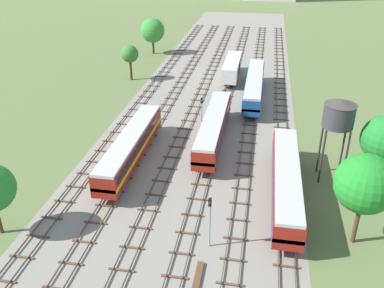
# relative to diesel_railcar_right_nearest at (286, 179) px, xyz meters

# --- Properties ---
(ground_plane) EXTENTS (480.00, 480.00, 0.00)m
(ground_plane) POSITION_rel_diesel_railcar_right_nearest_xyz_m (-12.02, 28.71, -2.60)
(ground_plane) COLOR #5B6B3D
(ballast_bed) EXTENTS (28.04, 176.00, 0.01)m
(ballast_bed) POSITION_rel_diesel_railcar_right_nearest_xyz_m (-12.02, 28.71, -2.59)
(ballast_bed) COLOR gray
(ballast_bed) RESTS_ON ground
(track_far_left) EXTENTS (2.40, 126.00, 0.29)m
(track_far_left) POSITION_rel_diesel_railcar_right_nearest_xyz_m (-24.04, 29.71, -2.46)
(track_far_left) COLOR #47382D
(track_far_left) RESTS_ON ground
(track_left) EXTENTS (2.40, 126.00, 0.29)m
(track_left) POSITION_rel_diesel_railcar_right_nearest_xyz_m (-19.24, 29.71, -2.46)
(track_left) COLOR #47382D
(track_left) RESTS_ON ground
(track_centre_left) EXTENTS (2.40, 126.00, 0.29)m
(track_centre_left) POSITION_rel_diesel_railcar_right_nearest_xyz_m (-14.43, 29.71, -2.46)
(track_centre_left) COLOR #47382D
(track_centre_left) RESTS_ON ground
(track_centre) EXTENTS (2.40, 126.00, 0.29)m
(track_centre) POSITION_rel_diesel_railcar_right_nearest_xyz_m (-9.62, 29.71, -2.46)
(track_centre) COLOR #47382D
(track_centre) RESTS_ON ground
(track_centre_right) EXTENTS (2.40, 126.00, 0.29)m
(track_centre_right) POSITION_rel_diesel_railcar_right_nearest_xyz_m (-4.81, 29.71, -2.46)
(track_centre_right) COLOR #47382D
(track_centre_right) RESTS_ON ground
(track_right) EXTENTS (2.40, 126.00, 0.29)m
(track_right) POSITION_rel_diesel_railcar_right_nearest_xyz_m (-0.00, 29.71, -2.46)
(track_right) COLOR #47382D
(track_right) RESTS_ON ground
(diesel_railcar_right_nearest) EXTENTS (2.96, 20.50, 3.80)m
(diesel_railcar_right_nearest) POSITION_rel_diesel_railcar_right_nearest_xyz_m (0.00, 0.00, 0.00)
(diesel_railcar_right_nearest) COLOR maroon
(diesel_railcar_right_nearest) RESTS_ON ground
(diesel_railcar_left_near) EXTENTS (2.96, 20.50, 3.80)m
(diesel_railcar_left_near) POSITION_rel_diesel_railcar_right_nearest_xyz_m (-19.24, 4.90, 0.00)
(diesel_railcar_left_near) COLOR maroon
(diesel_railcar_left_near) RESTS_ON ground
(diesel_railcar_centre_mid) EXTENTS (2.96, 20.50, 3.80)m
(diesel_railcar_centre_mid) POSITION_rel_diesel_railcar_right_nearest_xyz_m (-9.62, 12.33, 0.00)
(diesel_railcar_centre_mid) COLOR maroon
(diesel_railcar_centre_mid) RESTS_ON ground
(passenger_coach_centre_right_midfar) EXTENTS (2.96, 22.00, 3.80)m
(passenger_coach_centre_right_midfar) POSITION_rel_diesel_railcar_right_nearest_xyz_m (-4.81, 30.94, 0.02)
(passenger_coach_centre_right_midfar) COLOR #194C8C
(passenger_coach_centre_right_midfar) RESTS_ON ground
(freight_boxcar_centre_far) EXTENTS (2.87, 14.00, 3.60)m
(freight_boxcar_centre_far) POSITION_rel_diesel_railcar_right_nearest_xyz_m (-9.61, 41.38, -0.15)
(freight_boxcar_centre_far) COLOR beige
(freight_boxcar_centre_far) RESTS_ON ground
(water_tower) EXTENTS (3.68, 3.68, 10.06)m
(water_tower) POSITION_rel_diesel_railcar_right_nearest_xyz_m (5.42, 5.62, 5.69)
(water_tower) COLOR #2D2826
(water_tower) RESTS_ON ground
(signal_post_nearest) EXTENTS (0.28, 0.47, 5.67)m
(signal_post_nearest) POSITION_rel_diesel_railcar_right_nearest_xyz_m (-7.21, -9.23, 0.99)
(signal_post_nearest) COLOR gray
(signal_post_nearest) RESTS_ON ground
(signal_post_near) EXTENTS (0.28, 0.47, 5.05)m
(signal_post_near) POSITION_rel_diesel_railcar_right_nearest_xyz_m (-12.02, 16.95, 0.63)
(signal_post_near) COLOR gray
(signal_post_near) RESTS_ON ground
(lineside_tree_2) EXTENTS (5.68, 5.68, 8.39)m
(lineside_tree_2) POSITION_rel_diesel_railcar_right_nearest_xyz_m (-30.05, 57.32, 2.94)
(lineside_tree_2) COLOR #4C331E
(lineside_tree_2) RESTS_ON ground
(lineside_tree_3) EXTENTS (5.59, 5.59, 9.41)m
(lineside_tree_3) POSITION_rel_diesel_railcar_right_nearest_xyz_m (6.41, -6.15, 4.00)
(lineside_tree_3) COLOR #4C331E
(lineside_tree_3) RESTS_ON ground
(lineside_tree_4) EXTENTS (3.41, 3.41, 6.96)m
(lineside_tree_4) POSITION_rel_diesel_railcar_right_nearest_xyz_m (-29.42, 37.38, 2.57)
(lineside_tree_4) COLOR #4C331E
(lineside_tree_4) RESTS_ON ground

